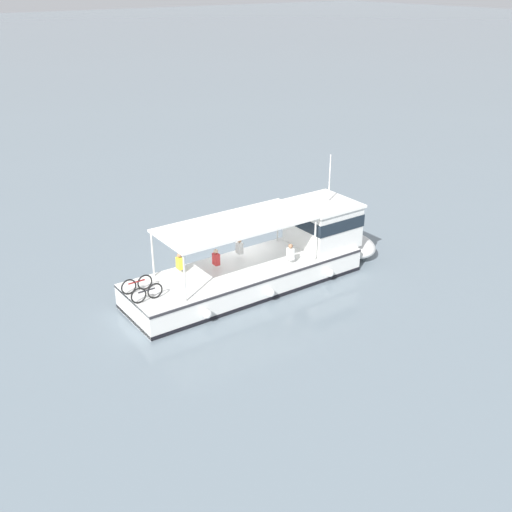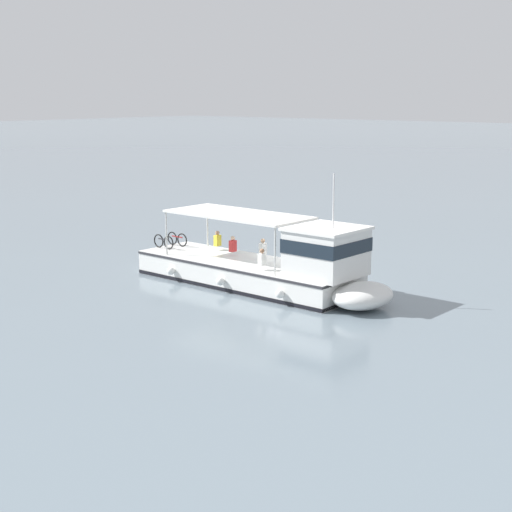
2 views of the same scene
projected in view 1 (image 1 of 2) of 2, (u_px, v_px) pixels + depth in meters
The scene contains 2 objects.
ground_plane at pixel (240, 266), 29.82m from camera, with size 400.00×400.00×0.00m, color slate.
ferry_main at pixel (274, 258), 28.23m from camera, with size 12.92×3.79×5.32m.
Camera 1 is at (15.35, 22.11, 12.88)m, focal length 44.00 mm.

